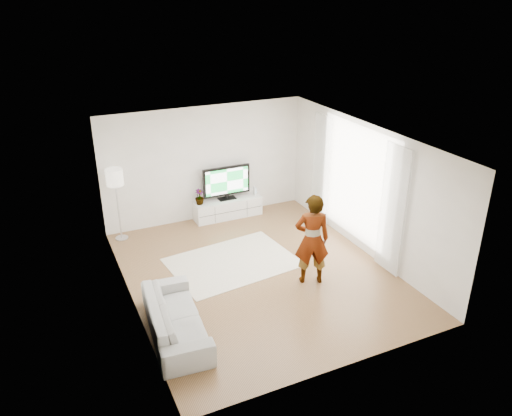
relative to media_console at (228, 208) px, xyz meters
name	(u,v)px	position (x,y,z in m)	size (l,w,h in m)	color
floor	(258,273)	(-0.46, -2.76, -0.24)	(6.00, 6.00, 0.00)	#986F44
ceiling	(258,139)	(-0.46, -2.76, 2.56)	(6.00, 6.00, 0.00)	white
wall_left	(126,235)	(-2.96, -2.76, 1.16)	(0.02, 6.00, 2.80)	white
wall_right	(366,189)	(2.04, -2.76, 1.16)	(0.02, 6.00, 2.80)	white
wall_back	(205,164)	(-0.46, 0.24, 1.16)	(5.00, 0.02, 2.80)	white
wall_front	(348,289)	(-0.46, -5.76, 1.16)	(5.00, 0.02, 2.80)	white
window	(357,183)	(2.02, -2.46, 1.21)	(0.01, 2.60, 2.50)	white
curtain_near	(392,210)	(1.94, -3.76, 1.11)	(0.04, 0.70, 2.60)	white
curtain_far	(321,169)	(1.94, -1.16, 1.11)	(0.04, 0.70, 2.60)	white
media_console	(228,208)	(0.00, 0.00, 0.00)	(1.70, 0.48, 0.48)	white
television	(227,182)	(0.00, 0.03, 0.69)	(1.21, 0.24, 0.84)	black
game_console	(255,191)	(0.74, 0.00, 0.34)	(0.06, 0.15, 0.20)	white
potted_plant	(199,197)	(-0.72, 0.00, 0.43)	(0.21, 0.21, 0.38)	#3F7238
rug	(233,262)	(-0.76, -2.16, -0.23)	(2.53, 1.82, 0.01)	white
player	(312,239)	(0.34, -3.47, 0.69)	(0.67, 0.44, 1.83)	#334772
sofa	(175,317)	(-2.50, -3.90, 0.07)	(2.13, 0.83, 0.62)	#BBBBB6
floor_lamp	(115,180)	(-2.66, -0.06, 1.18)	(0.37, 0.37, 1.68)	silver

